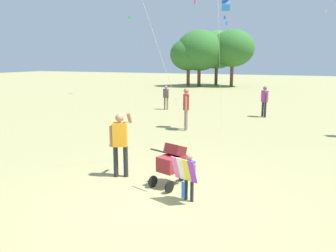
% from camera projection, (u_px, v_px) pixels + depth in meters
% --- Properties ---
extents(ground_plane, '(120.00, 120.00, 0.00)m').
position_uv_depth(ground_plane, '(165.00, 200.00, 7.14)').
color(ground_plane, '#938E5B').
extents(treeline_distant, '(28.95, 6.72, 6.18)m').
position_uv_depth(treeline_distant, '(239.00, 52.00, 35.27)').
color(treeline_distant, brown).
rests_on(treeline_distant, ground).
extents(child_with_butterfly_kite, '(0.61, 0.45, 1.04)m').
position_uv_depth(child_with_butterfly_kite, '(188.00, 173.00, 6.95)').
color(child_with_butterfly_kite, '#232328').
rests_on(child_with_butterfly_kite, ground).
extents(person_adult_flyer, '(0.54, 0.63, 1.73)m').
position_uv_depth(person_adult_flyer, '(120.00, 139.00, 8.35)').
color(person_adult_flyer, '#232328').
rests_on(person_adult_flyer, ground).
extents(stroller, '(0.75, 1.12, 1.03)m').
position_uv_depth(stroller, '(172.00, 161.00, 7.84)').
color(stroller, black).
rests_on(stroller, ground).
extents(kite_green_novelty, '(0.73, 3.65, 5.70)m').
position_uv_depth(kite_green_novelty, '(226.00, 1.00, 13.10)').
color(kite_green_novelty, red).
rests_on(kite_green_novelty, ground).
extents(person_red_shirt, '(0.44, 0.29, 1.44)m').
position_uv_depth(person_red_shirt, '(166.00, 95.00, 19.75)').
color(person_red_shirt, '#7F705B').
rests_on(person_red_shirt, ground).
extents(person_sitting_far, '(0.34, 0.56, 1.79)m').
position_uv_depth(person_sitting_far, '(186.00, 105.00, 13.97)').
color(person_sitting_far, '#7F705B').
rests_on(person_sitting_far, ground).
extents(person_kid_running, '(0.38, 0.43, 1.62)m').
position_uv_depth(person_kid_running, '(264.00, 99.00, 17.14)').
color(person_kid_running, '#232328').
rests_on(person_kid_running, ground).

